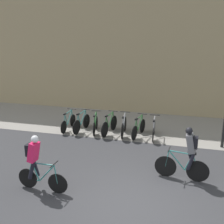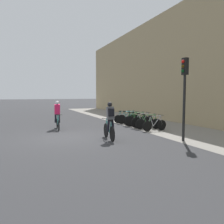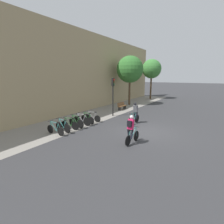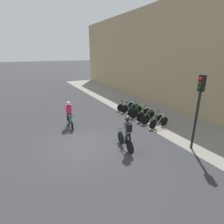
# 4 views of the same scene
# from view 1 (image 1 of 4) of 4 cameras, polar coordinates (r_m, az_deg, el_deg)

# --- Properties ---
(ground) EXTENTS (200.00, 200.00, 0.00)m
(ground) POSITION_cam_1_polar(r_m,az_deg,el_deg) (8.28, 3.69, -18.16)
(ground) COLOR #333335
(kerb_strip) EXTENTS (44.00, 4.50, 0.01)m
(kerb_strip) POSITION_cam_1_polar(r_m,az_deg,el_deg) (14.30, 8.94, -2.92)
(kerb_strip) COLOR gray
(kerb_strip) RESTS_ON ground
(building_facade) EXTENTS (44.00, 0.60, 8.92)m
(building_facade) POSITION_cam_1_polar(r_m,az_deg,el_deg) (16.05, 10.67, 15.34)
(building_facade) COLOR tan
(building_facade) RESTS_ON ground
(cyclist_pink) EXTENTS (1.66, 0.46, 1.76)m
(cyclist_pink) POSITION_cam_1_polar(r_m,az_deg,el_deg) (8.74, -15.19, -9.59)
(cyclist_pink) COLOR black
(cyclist_pink) RESTS_ON ground
(cyclist_grey) EXTENTS (1.74, 0.47, 1.80)m
(cyclist_grey) POSITION_cam_1_polar(r_m,az_deg,el_deg) (9.27, 15.14, -8.02)
(cyclist_grey) COLOR black
(cyclist_grey) RESTS_ON ground
(parked_bike_0) EXTENTS (0.46, 1.67, 0.94)m
(parked_bike_0) POSITION_cam_1_polar(r_m,az_deg,el_deg) (13.75, -8.87, -2.06)
(parked_bike_0) COLOR black
(parked_bike_0) RESTS_ON ground
(parked_bike_1) EXTENTS (0.46, 1.68, 0.97)m
(parked_bike_1) POSITION_cam_1_polar(r_m,az_deg,el_deg) (13.49, -6.19, -2.21)
(parked_bike_1) COLOR black
(parked_bike_1) RESTS_ON ground
(parked_bike_2) EXTENTS (0.47, 1.58, 0.95)m
(parked_bike_2) POSITION_cam_1_polar(r_m,az_deg,el_deg) (13.27, -3.40, -2.53)
(parked_bike_2) COLOR black
(parked_bike_2) RESTS_ON ground
(parked_bike_3) EXTENTS (0.46, 1.74, 0.99)m
(parked_bike_3) POSITION_cam_1_polar(r_m,az_deg,el_deg) (13.08, -0.54, -2.66)
(parked_bike_3) COLOR black
(parked_bike_3) RESTS_ON ground
(parked_bike_4) EXTENTS (0.46, 1.73, 0.99)m
(parked_bike_4) POSITION_cam_1_polar(r_m,az_deg,el_deg) (12.92, 2.42, -2.91)
(parked_bike_4) COLOR black
(parked_bike_4) RESTS_ON ground
(parked_bike_5) EXTENTS (0.50, 1.66, 0.96)m
(parked_bike_5) POSITION_cam_1_polar(r_m,az_deg,el_deg) (12.81, 5.42, -3.26)
(parked_bike_5) COLOR black
(parked_bike_5) RESTS_ON ground
(parked_bike_6) EXTENTS (0.46, 1.67, 0.94)m
(parked_bike_6) POSITION_cam_1_polar(r_m,az_deg,el_deg) (12.73, 8.50, -3.54)
(parked_bike_6) COLOR black
(parked_bike_6) RESTS_ON ground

